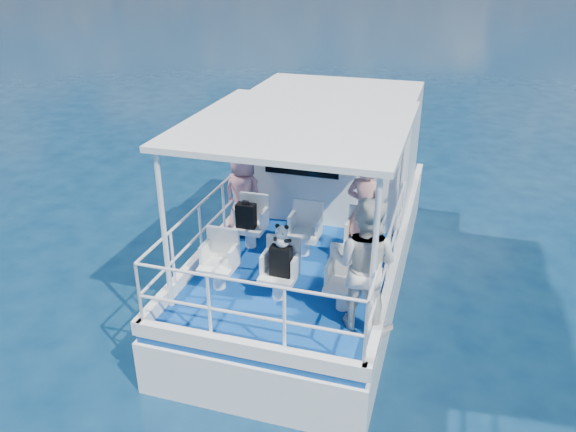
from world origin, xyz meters
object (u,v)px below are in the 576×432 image
Objects in this scene: passenger_port_fwd at (243,194)px; panda at (282,236)px; backpack_center at (281,261)px; passenger_stbd_aft at (365,264)px.

panda is at bearing 137.41° from passenger_port_fwd.
panda is (0.01, 0.02, 0.38)m from backpack_center.
passenger_port_fwd reaches higher than panda.
passenger_port_fwd is 3.08m from passenger_stbd_aft.
passenger_port_fwd is at bearing 124.94° from backpack_center.
panda is (-1.15, 0.28, 0.08)m from passenger_stbd_aft.
passenger_port_fwd is at bearing 125.48° from panda.
backpack_center is at bearing 136.86° from passenger_port_fwd.
passenger_stbd_aft is 5.44× the size of panda.
passenger_stbd_aft is 1.19m from panda.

